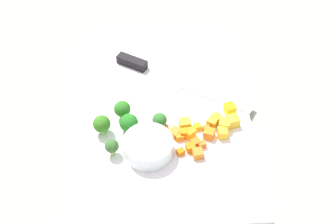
{
  "coord_description": "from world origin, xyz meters",
  "views": [
    {
      "loc": [
        0.63,
        -0.04,
        0.7
      ],
      "look_at": [
        0.0,
        0.0,
        0.02
      ],
      "focal_mm": 52.64,
      "sensor_mm": 36.0,
      "label": 1
    }
  ],
  "objects": [
    {
      "name": "carrot_dice_8",
      "position": [
        0.06,
        0.07,
        0.02
      ],
      "size": [
        0.02,
        0.02,
        0.02
      ],
      "primitive_type": "cube",
      "rotation": [
        0.0,
        0.0,
        2.75
      ],
      "color": "orange",
      "rests_on": "cutting_board"
    },
    {
      "name": "broccoli_floret_4",
      "position": [
        0.04,
        -0.12,
        0.04
      ],
      "size": [
        0.03,
        0.03,
        0.04
      ],
      "color": "#7FB366",
      "rests_on": "cutting_board"
    },
    {
      "name": "broccoli_floret_2",
      "position": [
        0.03,
        -0.02,
        0.03
      ],
      "size": [
        0.03,
        0.03,
        0.04
      ],
      "color": "#91AB54",
      "rests_on": "cutting_board"
    },
    {
      "name": "carrot_dice_5",
      "position": [
        0.09,
        0.02,
        0.02
      ],
      "size": [
        0.02,
        0.02,
        0.01
      ],
      "primitive_type": "cube",
      "rotation": [
        0.0,
        0.0,
        2.11
      ],
      "color": "orange",
      "rests_on": "cutting_board"
    },
    {
      "name": "ground_plane",
      "position": [
        0.0,
        0.0,
        0.0
      ],
      "size": [
        4.0,
        4.0,
        0.0
      ],
      "primitive_type": "plane",
      "color": "#9B9B8A"
    },
    {
      "name": "carrot_dice_0",
      "position": [
        0.1,
        0.05,
        0.02
      ],
      "size": [
        0.02,
        0.02,
        0.01
      ],
      "primitive_type": "cube",
      "rotation": [
        0.0,
        0.0,
        0.16
      ],
      "color": "orange",
      "rests_on": "cutting_board"
    },
    {
      "name": "carrot_dice_2",
      "position": [
        0.03,
        -0.01,
        0.02
      ],
      "size": [
        0.02,
        0.01,
        0.01
      ],
      "primitive_type": "cube",
      "rotation": [
        0.0,
        0.0,
        2.53
      ],
      "color": "orange",
      "rests_on": "cutting_board"
    },
    {
      "name": "pepper_dice_5",
      "position": [
        0.03,
        0.03,
        0.02
      ],
      "size": [
        0.02,
        0.02,
        0.02
      ],
      "primitive_type": "cube",
      "rotation": [
        0.0,
        0.0,
        0.13
      ],
      "color": "yellow",
      "rests_on": "cutting_board"
    },
    {
      "name": "cutting_board",
      "position": [
        0.0,
        0.0,
        0.01
      ],
      "size": [
        0.48,
        0.31,
        0.01
      ],
      "primitive_type": "cube",
      "color": "white",
      "rests_on": "ground_plane"
    },
    {
      "name": "pepper_dice_8",
      "position": [
        0.03,
        0.08,
        0.02
      ],
      "size": [
        0.02,
        0.02,
        0.02
      ],
      "primitive_type": "cube",
      "rotation": [
        0.0,
        0.0,
        0.96
      ],
      "color": "yellow",
      "rests_on": "cutting_board"
    },
    {
      "name": "carrot_dice_12",
      "position": [
        0.06,
        0.02,
        0.02
      ],
      "size": [
        0.01,
        0.02,
        0.01
      ],
      "primitive_type": "cube",
      "rotation": [
        0.0,
        0.0,
        1.69
      ],
      "color": "orange",
      "rests_on": "cutting_board"
    },
    {
      "name": "carrot_dice_11",
      "position": [
        0.04,
        0.03,
        0.02
      ],
      "size": [
        0.02,
        0.02,
        0.01
      ],
      "primitive_type": "cube",
      "rotation": [
        0.0,
        0.0,
        2.43
      ],
      "color": "orange",
      "rests_on": "cutting_board"
    },
    {
      "name": "pepper_dice_1",
      "position": [
        0.04,
        0.05,
        0.02
      ],
      "size": [
        0.01,
        0.02,
        0.01
      ],
      "primitive_type": "cube",
      "rotation": [
        0.0,
        0.0,
        0.24
      ],
      "color": "yellow",
      "rests_on": "cutting_board"
    },
    {
      "name": "carrot_dice_1",
      "position": [
        0.04,
        0.07,
        0.02
      ],
      "size": [
        0.02,
        0.02,
        0.01
      ],
      "primitive_type": "cube",
      "rotation": [
        0.0,
        0.0,
        1.84
      ],
      "color": "orange",
      "rests_on": "cutting_board"
    },
    {
      "name": "broccoli_floret_3",
      "position": [
        0.03,
        -0.07,
        0.03
      ],
      "size": [
        0.03,
        0.03,
        0.04
      ],
      "color": "#89BA6B",
      "rests_on": "cutting_board"
    },
    {
      "name": "pepper_dice_6",
      "position": [
        0.03,
        0.12,
        0.02
      ],
      "size": [
        0.03,
        0.03,
        0.02
      ],
      "primitive_type": "cube",
      "rotation": [
        0.0,
        0.0,
        0.25
      ],
      "color": "yellow",
      "rests_on": "cutting_board"
    },
    {
      "name": "pepper_dice_2",
      "position": [
        0.02,
        0.09,
        0.02
      ],
      "size": [
        0.02,
        0.02,
        0.02
      ],
      "primitive_type": "cube",
      "rotation": [
        0.0,
        0.0,
        2.1
      ],
      "color": "yellow",
      "rests_on": "cutting_board"
    },
    {
      "name": "broccoli_floret_0",
      "position": [
        0.0,
        -0.09,
        0.04
      ],
      "size": [
        0.03,
        0.03,
        0.04
      ],
      "color": "#8DAF54",
      "rests_on": "cutting_board"
    },
    {
      "name": "carrot_dice_9",
      "position": [
        0.05,
        0.01,
        0.02
      ],
      "size": [
        0.03,
        0.03,
        0.01
      ],
      "primitive_type": "cube",
      "rotation": [
        0.0,
        0.0,
        0.72
      ],
      "color": "orange",
      "rests_on": "cutting_board"
    },
    {
      "name": "carrot_dice_10",
      "position": [
        0.04,
        0.05,
        0.02
      ],
      "size": [
        0.01,
        0.01,
        0.01
      ],
      "primitive_type": "cube",
      "rotation": [
        0.0,
        0.0,
        0.3
      ],
      "color": "orange",
      "rests_on": "cutting_board"
    },
    {
      "name": "carrot_dice_3",
      "position": [
        0.05,
        0.03,
        0.02
      ],
      "size": [
        0.02,
        0.02,
        0.02
      ],
      "primitive_type": "cube",
      "rotation": [
        0.0,
        0.0,
        1.5
      ],
      "color": "orange",
      "rests_on": "cutting_board"
    },
    {
      "name": "pepper_dice_0",
      "position": [
        0.05,
        0.04,
        0.02
      ],
      "size": [
        0.03,
        0.03,
        0.02
      ],
      "primitive_type": "cube",
      "rotation": [
        0.0,
        0.0,
        0.7
      ],
      "color": "yellow",
      "rests_on": "cutting_board"
    },
    {
      "name": "broccoli_floret_1",
      "position": [
        0.09,
        -0.1,
        0.03
      ],
      "size": [
        0.02,
        0.02,
        0.03
      ],
      "color": "#95B15F",
      "rests_on": "cutting_board"
    },
    {
      "name": "prep_bowl",
      "position": [
        0.09,
        -0.04,
        0.03
      ],
      "size": [
        0.09,
        0.09,
        0.03
      ],
      "primitive_type": "cylinder",
      "color": "white",
      "rests_on": "cutting_board"
    },
    {
      "name": "carrot_dice_4",
      "position": [
        0.09,
        0.03,
        0.02
      ],
      "size": [
        0.02,
        0.02,
        0.01
      ],
      "primitive_type": "cube",
      "rotation": [
        0.0,
        0.0,
        0.18
      ],
      "color": "orange",
      "rests_on": "cutting_board"
    },
    {
      "name": "pepper_dice_3",
      "position": [
        0.06,
        0.1,
        0.02
      ],
      "size": [
        0.02,
        0.02,
        0.02
      ],
      "primitive_type": "cube",
      "rotation": [
        0.0,
        0.0,
        0.05
      ],
      "color": "yellow",
      "rests_on": "cutting_board"
    },
    {
      "name": "pepper_dice_4",
      "position": [
        0.04,
        0.1,
        0.02
      ],
      "size": [
        0.03,
        0.02,
        0.02
      ],
      "primitive_type": "cube",
      "rotation": [
        0.0,
        0.0,
        1.31
      ],
      "color": "yellow",
      "rests_on": "cutting_board"
    },
    {
      "name": "carrot_dice_7",
      "position": [
        0.08,
        0.06,
        0.02
      ],
      "size": [
        0.01,
        0.02,
        0.01
      ],
      "primitive_type": "cube",
      "rotation": [
        0.0,
        0.0,
        0.24
      ],
      "color": "orange",
      "rests_on": "cutting_board"
    },
    {
      "name": "carrot_dice_6",
      "position": [
        0.07,
        0.05,
        0.02
      ],
      "size": [
        0.02,
        0.02,
        0.01
      ],
      "primitive_type": "cube",
      "rotation": [
        0.0,
        0.0,
        0.43
      ],
      "color": "orange",
      "rests_on": "cutting_board"
    },
    {
      "name": "pepper_dice_7",
      "position": [
        -0.0,
        0.12,
        0.02
      ],
      "size": [
        0.02,
        0.02,
        0.02
      ],
      "primitive_type": "cube",
      "rotation": [
        0.0,
        0.0,
        1.9
      ],
      "color": "yellow",
      "rests_on": "cutting_board"
    },
    {
      "name": "chef_knife",
      "position": [
        -0.11,
        -0.01,
        0.02
      ],
      "size": [
        0.18,
        0.27,
        0.02
      ],
      "rotation": [
        0.0,
        0.0,
        1.02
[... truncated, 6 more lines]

